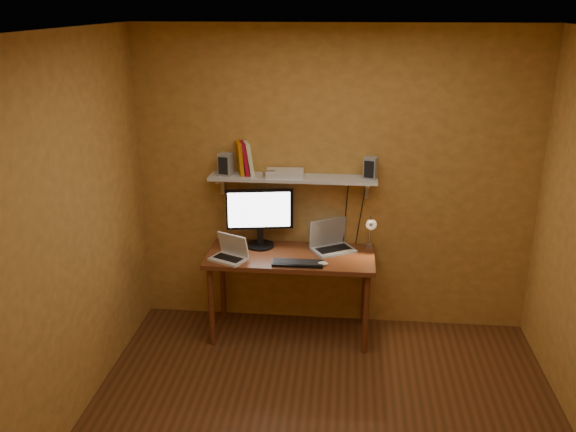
# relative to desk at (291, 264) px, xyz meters

# --- Properties ---
(room) EXTENTS (3.44, 3.24, 2.64)m
(room) POSITION_rel_desk_xyz_m (0.34, -1.28, 0.64)
(room) COLOR #5A3017
(room) RESTS_ON ground
(desk) EXTENTS (1.40, 0.60, 0.75)m
(desk) POSITION_rel_desk_xyz_m (0.00, 0.00, 0.00)
(desk) COLOR brown
(desk) RESTS_ON ground
(wall_shelf) EXTENTS (1.40, 0.25, 0.21)m
(wall_shelf) POSITION_rel_desk_xyz_m (0.00, 0.19, 0.69)
(wall_shelf) COLOR silver
(wall_shelf) RESTS_ON room
(monitor) EXTENTS (0.57, 0.28, 0.51)m
(monitor) POSITION_rel_desk_xyz_m (-0.28, 0.16, 0.37)
(monitor) COLOR black
(monitor) RESTS_ON desk
(laptop) EXTENTS (0.41, 0.38, 0.26)m
(laptop) POSITION_rel_desk_xyz_m (0.33, 0.16, 0.15)
(laptop) COLOR gray
(laptop) RESTS_ON desk
(netbook) EXTENTS (0.34, 0.30, 0.21)m
(netbook) POSITION_rel_desk_xyz_m (-0.48, -0.14, 0.14)
(netbook) COLOR silver
(netbook) RESTS_ON desk
(keyboard) EXTENTS (0.41, 0.14, 0.02)m
(keyboard) POSITION_rel_desk_xyz_m (0.08, -0.19, 0.10)
(keyboard) COLOR black
(keyboard) RESTS_ON desk
(mouse) EXTENTS (0.10, 0.07, 0.03)m
(mouse) POSITION_rel_desk_xyz_m (0.28, -0.20, 0.10)
(mouse) COLOR silver
(mouse) RESTS_ON desk
(desk_lamp) EXTENTS (0.09, 0.23, 0.38)m
(desk_lamp) POSITION_rel_desk_xyz_m (0.66, 0.13, 0.29)
(desk_lamp) COLOR silver
(desk_lamp) RESTS_ON desk
(speaker_left) EXTENTS (0.12, 0.12, 0.19)m
(speaker_left) POSITION_rel_desk_xyz_m (-0.56, 0.18, 0.80)
(speaker_left) COLOR gray
(speaker_left) RESTS_ON wall_shelf
(speaker_right) EXTENTS (0.13, 0.13, 0.18)m
(speaker_right) POSITION_rel_desk_xyz_m (0.64, 0.20, 0.80)
(speaker_right) COLOR gray
(speaker_right) RESTS_ON wall_shelf
(books) EXTENTS (0.19, 0.20, 0.28)m
(books) POSITION_rel_desk_xyz_m (-0.41, 0.22, 0.85)
(books) COLOR #BB6B0A
(books) RESTS_ON wall_shelf
(shelf_camera) EXTENTS (0.11, 0.06, 0.06)m
(shelf_camera) POSITION_rel_desk_xyz_m (-0.19, 0.13, 0.74)
(shelf_camera) COLOR silver
(shelf_camera) RESTS_ON wall_shelf
(router) EXTENTS (0.32, 0.22, 0.05)m
(router) POSITION_rel_desk_xyz_m (-0.07, 0.19, 0.74)
(router) COLOR silver
(router) RESTS_ON wall_shelf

